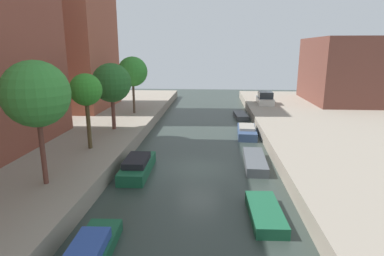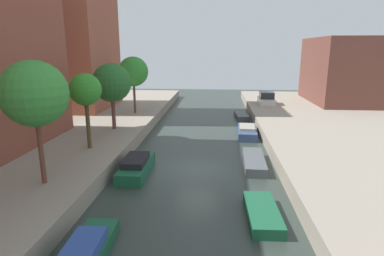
{
  "view_description": "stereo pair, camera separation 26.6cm",
  "coord_description": "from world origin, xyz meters",
  "views": [
    {
      "loc": [
        0.92,
        -19.42,
        7.53
      ],
      "look_at": [
        -0.88,
        6.77,
        1.03
      ],
      "focal_mm": 29.94,
      "sensor_mm": 36.0,
      "label": 1
    },
    {
      "loc": [
        1.18,
        -19.4,
        7.53
      ],
      "look_at": [
        -0.88,
        6.77,
        1.03
      ],
      "focal_mm": 29.94,
      "sensor_mm": 36.0,
      "label": 2
    }
  ],
  "objects": [
    {
      "name": "moored_boat_left_1",
      "position": [
        -3.46,
        -9.67,
        0.37
      ],
      "size": [
        1.51,
        4.4,
        0.89
      ],
      "color": "#195638",
      "rests_on": "ground_plane"
    },
    {
      "name": "apartment_tower_far",
      "position": [
        -16.0,
        15.97,
        11.9
      ],
      "size": [
        10.0,
        9.64,
        21.8
      ],
      "primitive_type": "cube",
      "color": "brown",
      "rests_on": "quay_left"
    },
    {
      "name": "moored_boat_right_2",
      "position": [
        3.34,
        -6.01,
        0.26
      ],
      "size": [
        1.5,
        3.62,
        0.52
      ],
      "color": "#195638",
      "rests_on": "ground_plane"
    },
    {
      "name": "low_block_right",
      "position": [
        18.0,
        22.33,
        4.95
      ],
      "size": [
        10.0,
        11.9,
        7.9
      ],
      "primitive_type": "cube",
      "color": "brown",
      "rests_on": "quay_right"
    },
    {
      "name": "street_tree_4",
      "position": [
        -7.38,
        6.11,
        4.85
      ],
      "size": [
        3.16,
        3.16,
        5.45
      ],
      "color": "brown",
      "rests_on": "quay_left"
    },
    {
      "name": "ground_plane",
      "position": [
        0.0,
        0.0,
        0.0
      ],
      "size": [
        84.0,
        84.0,
        0.0
      ],
      "primitive_type": "plane",
      "color": "#2D3833"
    },
    {
      "name": "street_tree_5",
      "position": [
        -7.38,
        13.06,
        5.28
      ],
      "size": [
        3.02,
        3.02,
        5.8
      ],
      "color": "brown",
      "rests_on": "quay_left"
    },
    {
      "name": "moored_boat_right_5",
      "position": [
        3.97,
        16.22,
        0.24
      ],
      "size": [
        1.53,
        3.89,
        0.47
      ],
      "color": "#4C5156",
      "rests_on": "ground_plane"
    },
    {
      "name": "street_tree_3",
      "position": [
        -7.38,
        0.78,
        4.91
      ],
      "size": [
        2.1,
        2.1,
        5.02
      ],
      "color": "#4D3E24",
      "rests_on": "quay_left"
    },
    {
      "name": "moored_boat_right_4",
      "position": [
        3.9,
        8.36,
        0.4
      ],
      "size": [
        1.78,
        4.36,
        0.91
      ],
      "color": "#33476B",
      "rests_on": "ground_plane"
    },
    {
      "name": "moored_boat_left_2",
      "position": [
        -3.75,
        -1.0,
        0.46
      ],
      "size": [
        1.61,
        4.55,
        1.08
      ],
      "color": "#195638",
      "rests_on": "ground_plane"
    },
    {
      "name": "street_tree_2",
      "position": [
        -7.38,
        -5.08,
        5.47
      ],
      "size": [
        3.14,
        3.14,
        6.06
      ],
      "color": "brown",
      "rests_on": "quay_left"
    },
    {
      "name": "parked_car",
      "position": [
        7.16,
        19.93,
        1.63
      ],
      "size": [
        1.91,
        4.28,
        1.52
      ],
      "color": "beige",
      "rests_on": "quay_right"
    },
    {
      "name": "moored_boat_right_3",
      "position": [
        3.7,
        0.83,
        0.3
      ],
      "size": [
        1.49,
        4.49,
        0.59
      ],
      "color": "#4C5156",
      "rests_on": "ground_plane"
    }
  ]
}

